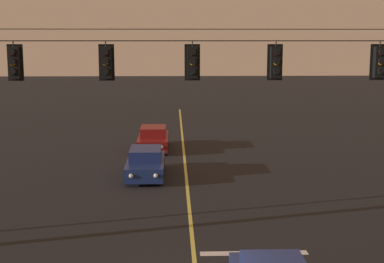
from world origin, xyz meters
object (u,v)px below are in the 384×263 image
(traffic_light_rightmost, at_px, (379,62))
(car_oncoming_trailing, at_px, (153,139))
(traffic_light_right_inner, at_px, (276,62))
(traffic_light_leftmost, at_px, (14,63))
(traffic_light_left_inner, at_px, (106,63))
(car_oncoming_lead, at_px, (146,163))
(traffic_light_centre, at_px, (192,62))

(traffic_light_rightmost, distance_m, car_oncoming_trailing, 18.83)
(traffic_light_rightmost, bearing_deg, traffic_light_right_inner, 180.00)
(car_oncoming_trailing, bearing_deg, traffic_light_leftmost, -102.40)
(traffic_light_leftmost, distance_m, traffic_light_left_inner, 2.78)
(traffic_light_left_inner, height_order, car_oncoming_trailing, traffic_light_left_inner)
(traffic_light_rightmost, bearing_deg, car_oncoming_lead, 129.06)
(traffic_light_rightmost, relative_size, car_oncoming_trailing, 0.28)
(traffic_light_right_inner, height_order, traffic_light_rightmost, same)
(traffic_light_centre, distance_m, car_oncoming_trailing, 17.32)
(car_oncoming_trailing, bearing_deg, traffic_light_left_inner, -92.87)
(traffic_light_right_inner, distance_m, car_oncoming_lead, 11.84)
(traffic_light_leftmost, bearing_deg, car_oncoming_trailing, 77.60)
(traffic_light_leftmost, height_order, traffic_light_rightmost, same)
(traffic_light_left_inner, distance_m, traffic_light_centre, 2.64)
(traffic_light_left_inner, height_order, traffic_light_right_inner, same)
(traffic_light_centre, height_order, traffic_light_rightmost, same)
(traffic_light_rightmost, distance_m, car_oncoming_lead, 13.42)
(traffic_light_leftmost, bearing_deg, traffic_light_left_inner, 0.00)
(traffic_light_centre, distance_m, traffic_light_right_inner, 2.57)
(traffic_light_leftmost, distance_m, car_oncoming_lead, 11.48)
(traffic_light_centre, xyz_separation_m, traffic_light_right_inner, (2.57, 0.00, 0.00))
(traffic_light_leftmost, xyz_separation_m, car_oncoming_trailing, (3.60, 16.38, -5.30))
(traffic_light_left_inner, height_order, car_oncoming_lead, traffic_light_left_inner)
(traffic_light_right_inner, xyz_separation_m, traffic_light_rightmost, (3.24, 0.00, 0.00))
(traffic_light_right_inner, distance_m, car_oncoming_trailing, 17.77)
(car_oncoming_lead, bearing_deg, traffic_light_centre, -78.43)
(traffic_light_left_inner, relative_size, traffic_light_centre, 1.00)
(traffic_light_left_inner, bearing_deg, traffic_light_leftmost, 180.00)
(traffic_light_left_inner, xyz_separation_m, traffic_light_rightmost, (8.45, 0.00, 0.00))
(traffic_light_left_inner, distance_m, traffic_light_rightmost, 8.45)
(traffic_light_leftmost, distance_m, traffic_light_right_inner, 8.00)
(traffic_light_left_inner, xyz_separation_m, traffic_light_centre, (2.64, 0.00, 0.00))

